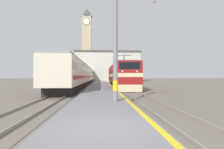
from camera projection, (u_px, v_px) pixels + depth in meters
ground_plane at (101, 85)px, 34.94m from camera, size 200.00×200.00×0.00m
platform at (101, 86)px, 29.95m from camera, size 3.46×140.00×0.38m
rail_track_near at (119, 86)px, 30.15m from camera, size 2.83×140.00×0.16m
rail_track_far at (79, 87)px, 29.71m from camera, size 2.84×140.00×0.16m
locomotive_train at (120, 76)px, 28.23m from camera, size 2.92×18.74×4.67m
passenger_train at (84, 75)px, 39.80m from camera, size 2.92×52.78×3.82m
catenary_mast at (117, 41)px, 10.11m from camera, size 2.61×0.30×7.01m
clock_tower at (87, 43)px, 66.95m from camera, size 4.37×4.37×27.84m
station_building at (108, 67)px, 59.41m from camera, size 21.44×9.49×10.01m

